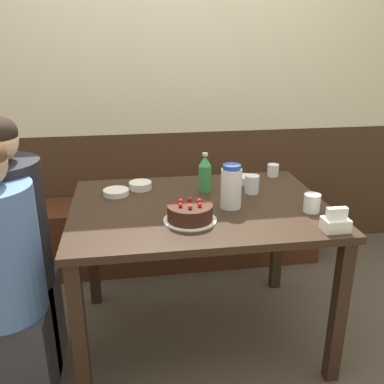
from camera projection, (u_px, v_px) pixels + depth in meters
name	position (u px, v px, depth m)	size (l,w,h in m)	color
ground_plane	(199.00, 334.00, 2.36)	(12.00, 12.00, 0.00)	#4C4238
back_wall	(174.00, 82.00, 2.90)	(4.80, 0.04, 2.50)	#3D2819
bench_seat	(179.00, 231.00, 3.05)	(1.97, 0.38, 0.47)	#472314
dining_table	(199.00, 223.00, 2.13)	(1.25, 0.91, 0.77)	black
birthday_cake	(190.00, 213.00, 1.90)	(0.24, 0.24, 0.10)	white
water_pitcher	(231.00, 187.00, 2.03)	(0.10, 0.10, 0.21)	white
soju_bottle	(205.00, 173.00, 2.24)	(0.07, 0.07, 0.21)	#388E4C
napkin_holder	(336.00, 222.00, 1.81)	(0.11, 0.08, 0.11)	white
bowl_soup_white	(116.00, 192.00, 2.22)	(0.13, 0.13, 0.03)	white
bowl_rice_small	(140.00, 185.00, 2.30)	(0.12, 0.12, 0.04)	white
bowl_side_dish	(245.00, 180.00, 2.39)	(0.10, 0.10, 0.04)	white
glass_water_tall	(273.00, 170.00, 2.51)	(0.07, 0.07, 0.07)	silver
glass_tumbler_short	(252.00, 184.00, 2.24)	(0.07, 0.07, 0.10)	silver
glass_shot_small	(312.00, 203.00, 2.00)	(0.08, 0.08, 0.09)	silver
person_teal_shirt	(12.00, 254.00, 1.96)	(0.35, 0.35, 1.25)	#33333D
person_pale_blue_shirt	(1.00, 282.00, 1.78)	(0.35, 0.35, 1.21)	#33333D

